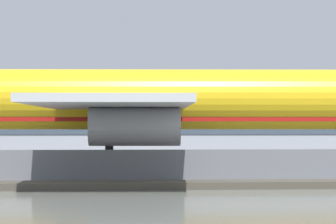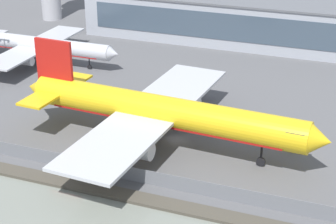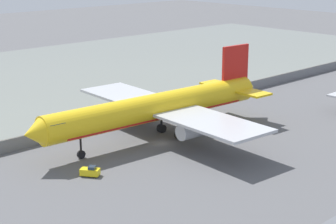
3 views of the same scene
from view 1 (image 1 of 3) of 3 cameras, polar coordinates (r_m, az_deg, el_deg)
The scene contains 5 objects.
ground_plane at distance 74.89m, azimuth -0.50°, elevation -4.27°, with size 500.00×500.00×0.00m, color #565659.
shoreline_seawall at distance 54.48m, azimuth 1.00°, elevation -5.24°, with size 320.00×3.00×0.50m.
perimeter_fence at distance 58.89m, azimuth 0.58°, elevation -3.94°, with size 280.00×0.10×2.52m.
cargo_jet_yellow at distance 71.81m, azimuth -2.06°, elevation 0.72°, with size 57.21×49.03×16.85m.
terminal_building at distance 138.36m, azimuth -1.53°, elevation -0.23°, with size 98.69×21.74×12.23m.
Camera 1 is at (-5.16, -74.59, 4.28)m, focal length 85.00 mm.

